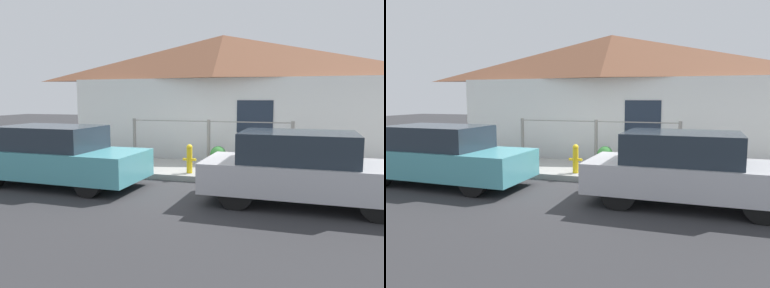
% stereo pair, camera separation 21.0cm
% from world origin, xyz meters
% --- Properties ---
extents(ground_plane, '(60.00, 60.00, 0.00)m').
position_xyz_m(ground_plane, '(0.00, 0.00, 0.00)').
color(ground_plane, '#2D2D30').
extents(sidewalk, '(24.00, 2.30, 0.15)m').
position_xyz_m(sidewalk, '(0.00, 1.15, 0.07)').
color(sidewalk, gray).
rests_on(sidewalk, ground_plane).
extents(house, '(10.36, 2.23, 4.12)m').
position_xyz_m(house, '(0.00, 3.99, 3.21)').
color(house, white).
rests_on(house, ground_plane).
extents(fence, '(4.90, 0.10, 1.25)m').
position_xyz_m(fence, '(0.00, 2.15, 0.83)').
color(fence, gray).
rests_on(fence, sidewalk).
extents(car_left, '(4.15, 1.78, 1.40)m').
position_xyz_m(car_left, '(-2.82, -1.18, 0.69)').
color(car_left, teal).
rests_on(car_left, ground_plane).
extents(car_right, '(3.91, 1.75, 1.40)m').
position_xyz_m(car_right, '(2.70, -1.18, 0.70)').
color(car_right, '#B7B7BC').
rests_on(car_right, ground_plane).
extents(fire_hydrant, '(0.34, 0.15, 0.73)m').
position_xyz_m(fire_hydrant, '(-0.06, 0.39, 0.53)').
color(fire_hydrant, yellow).
rests_on(fire_hydrant, sidewalk).
extents(potted_plant_near_hydrant, '(0.45, 0.45, 0.55)m').
position_xyz_m(potted_plant_near_hydrant, '(0.41, 1.61, 0.44)').
color(potted_plant_near_hydrant, brown).
rests_on(potted_plant_near_hydrant, sidewalk).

